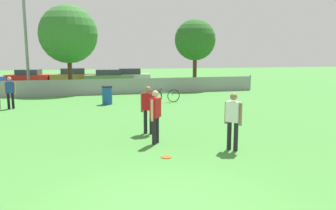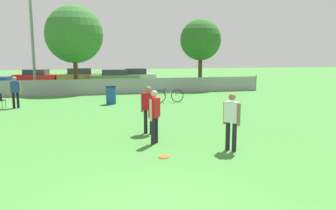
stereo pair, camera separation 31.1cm
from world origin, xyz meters
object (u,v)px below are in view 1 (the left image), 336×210
object	(u,v)px
tree_near_pole	(68,34)
player_receiver_white	(233,118)
player_defender_red	(155,113)
tree_far_right	(195,40)
parked_car_red	(29,77)
parked_car_olive	(109,77)
frisbee_disc	(166,157)
parked_car_tan	(72,76)
spectator_in_blue	(10,91)
parked_car_silver	(130,76)
light_pole	(24,13)
player_thrower_red	(148,107)
bicycle_sideline	(165,96)
trash_bin	(107,95)

from	to	relation	value
tree_near_pole	player_receiver_white	xyz separation A→B (m)	(4.83, -17.01, -3.28)
tree_near_pole	player_defender_red	bearing A→B (deg)	-79.80
tree_far_right	parked_car_red	bearing A→B (deg)	147.50
tree_near_pole	parked_car_olive	bearing A→B (deg)	60.81
frisbee_disc	parked_car_tan	distance (m)	25.61
player_defender_red	parked_car_red	size ratio (longest dim) A/B	0.39
spectator_in_blue	parked_car_red	bearing A→B (deg)	-92.55
spectator_in_blue	parked_car_tan	size ratio (longest dim) A/B	0.37
player_defender_red	frisbee_disc	size ratio (longest dim) A/B	5.75
spectator_in_blue	parked_car_olive	size ratio (longest dim) A/B	0.35
tree_near_pole	player_receiver_white	size ratio (longest dim) A/B	3.79
player_defender_red	spectator_in_blue	xyz separation A→B (m)	(-5.68, 8.55, -0.02)
tree_near_pole	parked_car_silver	xyz separation A→B (m)	(5.46, 6.46, -3.55)
tree_far_right	spectator_in_blue	size ratio (longest dim) A/B	3.39
player_defender_red	parked_car_red	distance (m)	25.32
player_defender_red	light_pole	bearing A→B (deg)	59.29
player_thrower_red	light_pole	bearing A→B (deg)	140.68
frisbee_disc	parked_car_silver	size ratio (longest dim) A/B	0.07
light_pole	bicycle_sideline	size ratio (longest dim) A/B	5.20
player_receiver_white	parked_car_silver	xyz separation A→B (m)	(0.62, 23.47, -0.27)
tree_near_pole	player_receiver_white	world-z (taller)	tree_near_pole
player_receiver_white	parked_car_silver	distance (m)	23.48
frisbee_disc	bicycle_sideline	distance (m)	10.40
parked_car_olive	player_thrower_red	bearing A→B (deg)	-84.53
tree_far_right	frisbee_disc	size ratio (longest dim) A/B	19.17
light_pole	parked_car_olive	world-z (taller)	light_pole
spectator_in_blue	parked_car_red	xyz separation A→B (m)	(-1.18, 15.83, -0.27)
player_thrower_red	spectator_in_blue	size ratio (longest dim) A/B	1.02
light_pole	parked_car_silver	world-z (taller)	light_pole
parked_car_silver	parked_car_olive	bearing A→B (deg)	-162.86
frisbee_disc	parked_car_olive	distance (m)	23.31
tree_near_pole	trash_bin	bearing A→B (deg)	-73.11
tree_near_pole	player_defender_red	xyz separation A→B (m)	(2.83, -15.72, -3.28)
bicycle_sideline	parked_car_olive	bearing A→B (deg)	96.34
frisbee_disc	parked_car_olive	xyz separation A→B (m)	(0.63, 23.30, 0.67)
player_defender_red	spectator_in_blue	bearing A→B (deg)	72.45
player_receiver_white	frisbee_disc	xyz separation A→B (m)	(-2.04, -0.16, -0.96)
player_defender_red	bicycle_sideline	size ratio (longest dim) A/B	0.91
trash_bin	parked_car_tan	xyz separation A→B (m)	(-2.08, 15.19, 0.17)
spectator_in_blue	parked_car_red	size ratio (longest dim) A/B	0.38
tree_near_pole	tree_far_right	bearing A→B (deg)	-0.87
bicycle_sideline	trash_bin	distance (m)	3.32
bicycle_sideline	player_receiver_white	bearing A→B (deg)	-95.55
parked_car_silver	bicycle_sideline	bearing A→B (deg)	-82.36
frisbee_disc	trash_bin	world-z (taller)	trash_bin
tree_far_right	bicycle_sideline	world-z (taller)	tree_far_right
player_defender_red	frisbee_disc	world-z (taller)	player_defender_red
frisbee_disc	parked_car_silver	distance (m)	23.79
parked_car_red	parked_car_olive	distance (m)	7.86
frisbee_disc	parked_car_tan	xyz separation A→B (m)	(-2.77, 25.45, 0.69)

